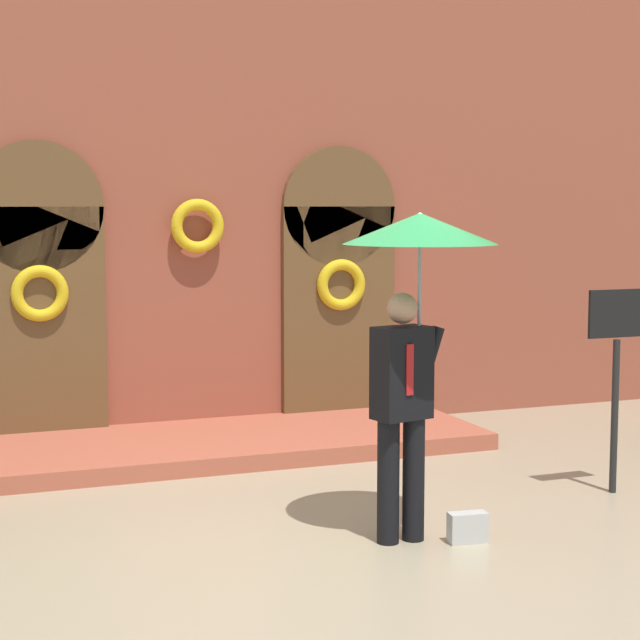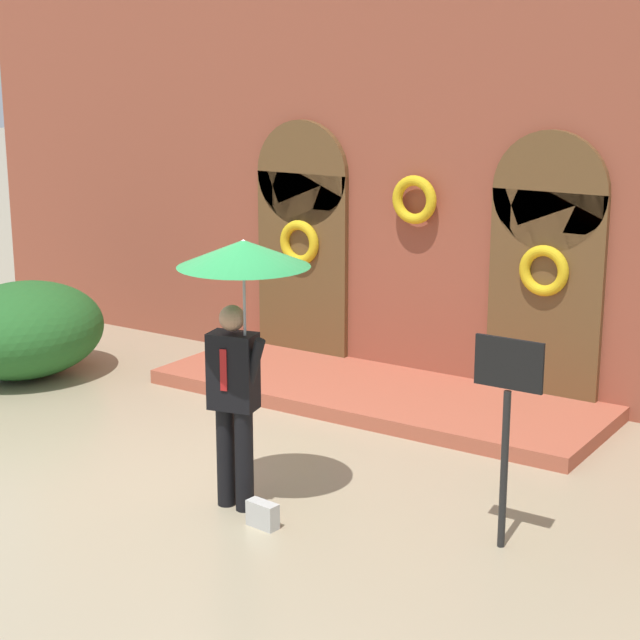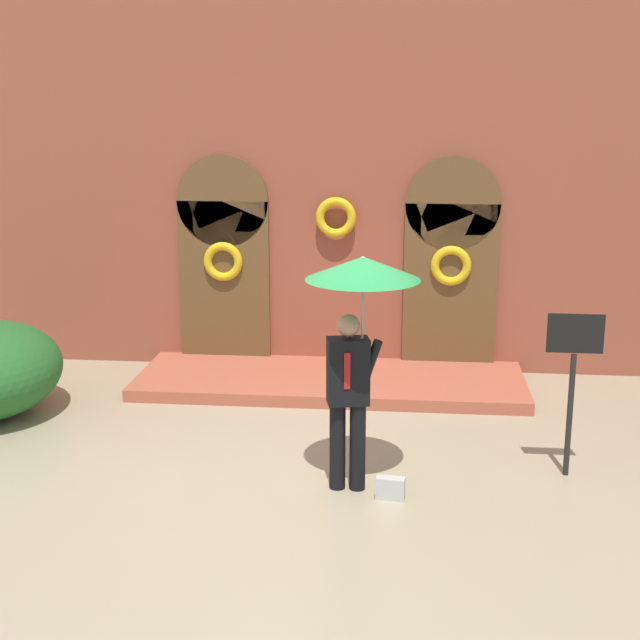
{
  "view_description": "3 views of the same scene",
  "coord_description": "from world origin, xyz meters",
  "views": [
    {
      "loc": [
        -2.77,
        -6.92,
        2.41
      ],
      "look_at": [
        0.51,
        1.65,
        1.43
      ],
      "focal_mm": 60.0,
      "sensor_mm": 36.0,
      "label": 1
    },
    {
      "loc": [
        5.8,
        -6.91,
        3.82
      ],
      "look_at": [
        0.04,
        1.81,
        1.21
      ],
      "focal_mm": 60.0,
      "sensor_mm": 36.0,
      "label": 2
    },
    {
      "loc": [
        1.01,
        -8.38,
        3.82
      ],
      "look_at": [
        0.01,
        1.53,
        1.32
      ],
      "focal_mm": 50.0,
      "sensor_mm": 36.0,
      "label": 3
    }
  ],
  "objects": [
    {
      "name": "handbag",
      "position": [
        0.89,
        -0.33,
        0.11
      ],
      "size": [
        0.29,
        0.15,
        0.22
      ],
      "primitive_type": "cube",
      "rotation": [
        0.0,
        0.0,
        -0.12
      ],
      "color": "#B7B7B2",
      "rests_on": "ground"
    },
    {
      "name": "person_with_umbrella",
      "position": [
        0.55,
        -0.13,
        1.91
      ],
      "size": [
        1.1,
        1.1,
        2.36
      ],
      "color": "black",
      "rests_on": "ground"
    },
    {
      "name": "building_facade",
      "position": [
        -0.0,
        4.15,
        2.68
      ],
      "size": [
        14.0,
        2.3,
        5.6
      ],
      "color": "brown",
      "rests_on": "ground"
    },
    {
      "name": "ground_plane",
      "position": [
        0.0,
        0.0,
        0.0
      ],
      "size": [
        80.0,
        80.0,
        0.0
      ],
      "primitive_type": "plane",
      "color": "tan"
    },
    {
      "name": "sign_post",
      "position": [
        2.69,
        0.43,
        1.16
      ],
      "size": [
        0.56,
        0.06,
        1.72
      ],
      "color": "black",
      "rests_on": "ground"
    }
  ]
}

